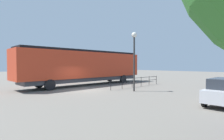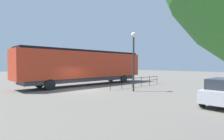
% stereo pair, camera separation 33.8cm
% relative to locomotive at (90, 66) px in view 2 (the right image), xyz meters
% --- Properties ---
extents(ground_plane, '(120.00, 120.00, 0.00)m').
position_rel_locomotive_xyz_m(ground_plane, '(3.54, -3.49, -2.40)').
color(ground_plane, '#666059').
extents(locomotive, '(3.02, 16.78, 4.30)m').
position_rel_locomotive_xyz_m(locomotive, '(0.00, 0.00, 0.00)').
color(locomotive, red).
rests_on(locomotive, ground_plane).
extents(lamp_post, '(0.50, 0.50, 5.61)m').
position_rel_locomotive_xyz_m(lamp_post, '(7.52, -0.47, 1.55)').
color(lamp_post, '#2D2D2D').
rests_on(lamp_post, ground_plane).
extents(platform_fence, '(0.05, 8.37, 1.10)m').
position_rel_locomotive_xyz_m(platform_fence, '(5.54, 2.50, -1.69)').
color(platform_fence, black).
rests_on(platform_fence, ground_plane).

